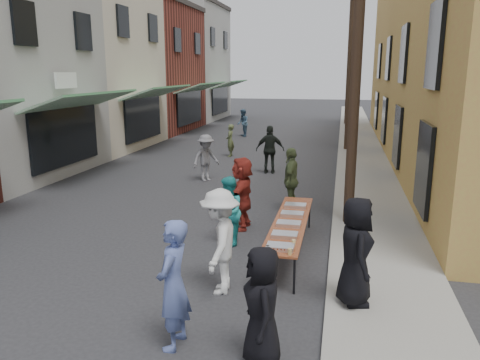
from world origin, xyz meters
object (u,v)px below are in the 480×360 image
at_px(utility_pole_near, 357,46).
at_px(catering_tray_sausage, 280,247).
at_px(utility_pole_far, 349,63).
at_px(server, 356,251).
at_px(serving_table, 290,223).
at_px(guest_front_a, 262,307).
at_px(utility_pole_mid, 351,59).
at_px(guest_front_c, 228,212).

bearing_deg(utility_pole_near, catering_tray_sausage, -107.76).
height_order(utility_pole_far, server, utility_pole_far).
xyz_separation_m(utility_pole_far, serving_table, (-1.26, -26.29, -3.79)).
relative_size(serving_table, guest_front_a, 2.38).
xyz_separation_m(utility_pole_mid, catering_tray_sausage, (-1.26, -15.94, -3.71)).
xyz_separation_m(serving_table, server, (1.31, -2.17, 0.31)).
distance_m(utility_pole_far, guest_front_c, 26.45).
distance_m(serving_table, guest_front_a, 4.01).
distance_m(utility_pole_far, server, 28.67).
bearing_deg(utility_pole_far, server, -89.90).
xyz_separation_m(utility_pole_far, guest_front_a, (-1.20, -30.30, -3.66)).
bearing_deg(catering_tray_sausage, utility_pole_mid, 85.47).
height_order(utility_pole_mid, server, utility_pole_mid).
bearing_deg(guest_front_c, guest_front_a, 0.39).
relative_size(catering_tray_sausage, guest_front_c, 0.31).
relative_size(utility_pole_mid, utility_pole_far, 1.00).
height_order(serving_table, catering_tray_sausage, catering_tray_sausage).
height_order(utility_pole_mid, serving_table, utility_pole_mid).
xyz_separation_m(utility_pole_near, serving_table, (-1.26, -2.29, -3.79)).
xyz_separation_m(utility_pole_far, server, (0.05, -28.46, -3.48)).
height_order(serving_table, guest_front_c, guest_front_c).
relative_size(utility_pole_mid, catering_tray_sausage, 18.00).
bearing_deg(utility_pole_mid, server, -89.83).
bearing_deg(server, utility_pole_mid, -10.27).
bearing_deg(catering_tray_sausage, utility_pole_far, 87.41).
relative_size(utility_pole_near, guest_front_a, 5.35).
bearing_deg(serving_table, guest_front_a, -89.07).
bearing_deg(utility_pole_mid, catering_tray_sausage, -94.53).
relative_size(guest_front_c, server, 0.88).
distance_m(guest_front_c, server, 3.66).
xyz_separation_m(utility_pole_mid, guest_front_a, (-1.20, -18.30, -3.66)).
distance_m(utility_pole_far, guest_front_a, 30.54).
distance_m(serving_table, server, 2.55).
bearing_deg(guest_front_a, guest_front_c, 179.62).
bearing_deg(utility_pole_near, utility_pole_far, 90.00).
bearing_deg(utility_pole_near, utility_pole_mid, 90.00).
xyz_separation_m(utility_pole_near, server, (0.05, -4.46, -3.48)).
bearing_deg(guest_front_a, utility_pole_mid, 156.38).
bearing_deg(serving_table, utility_pole_mid, 84.95).
distance_m(utility_pole_far, catering_tray_sausage, 28.22).
xyz_separation_m(utility_pole_mid, server, (0.05, -16.46, -3.48)).
xyz_separation_m(catering_tray_sausage, guest_front_a, (0.06, -2.36, 0.05)).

